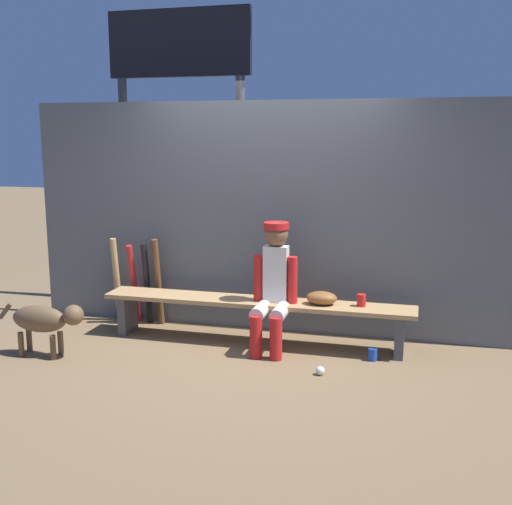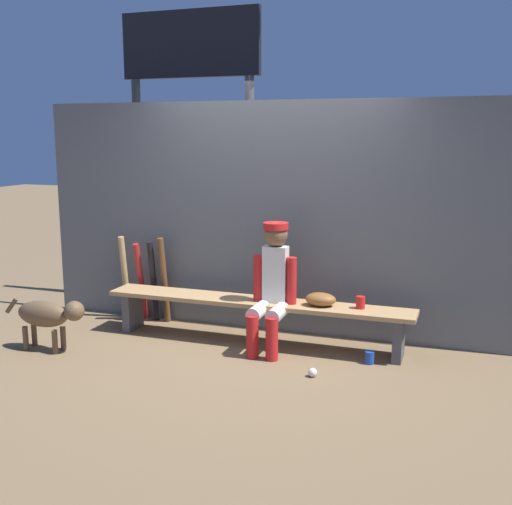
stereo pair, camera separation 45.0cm
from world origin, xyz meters
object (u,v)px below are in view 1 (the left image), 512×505
Objects in this scene: dugout_bench at (256,308)px; bat_wood_dark at (158,282)px; baseball_glove at (322,298)px; bat_aluminum_black at (147,283)px; cup_on_bench at (361,300)px; scoreboard at (185,91)px; dog at (45,320)px; player_seated at (273,283)px; bat_aluminum_red at (134,284)px; cup_on_ground at (372,354)px; baseball at (320,371)px; bat_wood_tan at (117,280)px.

dugout_bench is 3.25× the size of bat_wood_dark.
bat_wood_dark reaches higher than baseball_glove.
bat_aluminum_black is (-0.13, 0.01, -0.02)m from bat_wood_dark.
cup_on_bench is at bearing 1.82° from dugout_bench.
dugout_bench is at bearing -178.18° from cup_on_bench.
scoreboard is 2.90m from dog.
baseball_glove is 1.76m from bat_wood_dark.
bat_aluminum_red is at bearing 165.42° from player_seated.
cup_on_bench is at bearing 9.88° from player_seated.
cup_on_bench is at bearing 17.51° from dog.
dugout_bench is 3.48× the size of dog.
bat_wood_dark reaches higher than dugout_bench.
scoreboard reaches higher than bat_aluminum_black.
bat_aluminum_black is 1.22m from dog.
bat_aluminum_black is 7.83× the size of cup_on_ground.
bat_aluminum_red reaches higher than dugout_bench.
bat_aluminum_black reaches higher than dog.
baseball_glove is 0.08× the size of scoreboard.
scoreboard reaches higher than bat_aluminum_red.
scoreboard is (0.02, 0.82, 1.95)m from bat_wood_dark.
bat_wood_dark is at bearing -4.39° from bat_aluminum_black.
cup_on_ground is (2.49, -0.49, -0.37)m from bat_aluminum_red.
baseball_glove is 0.33× the size of bat_aluminum_black.
baseball is at bearing -130.74° from cup_on_ground.
baseball_glove reaches higher than baseball.
baseball is (2.10, -0.94, -0.38)m from bat_aluminum_red.
bat_wood_tan is at bearing 84.32° from dog.
bat_aluminum_red is 2.33m from baseball.
bat_aluminum_red is at bearing -6.12° from bat_wood_tan.
dog is (-1.71, -0.81, -0.00)m from dugout_bench.
bat_wood_tan is 1.15m from dog.
dog is (-1.90, -0.71, -0.29)m from player_seated.
bat_wood_dark is at bearing -91.44° from scoreboard.
bat_aluminum_black is at bearing 167.95° from cup_on_ground.
bat_wood_dark is at bearing 0.04° from bat_aluminum_red.
bat_wood_dark is (-1.12, 0.31, 0.11)m from dugout_bench.
cup_on_ground is at bearing -5.00° from player_seated.
player_seated is 1.51m from bat_aluminum_black.
bat_wood_dark is at bearing 162.53° from player_seated.
dugout_bench is 0.98m from cup_on_bench.
cup_on_bench is (2.09, -0.28, 0.02)m from bat_wood_dark.
player_seated is at bearing -170.12° from cup_on_bench.
bat_wood_dark is 2.31m from cup_on_ground.
baseball is at bearing -45.44° from player_seated.
bat_wood_tan is (-1.59, 0.33, 0.10)m from dugout_bench.
dog is (-0.32, -1.12, -0.08)m from bat_aluminum_red.
dugout_bench is 10.49× the size of baseball_glove.
bat_aluminum_red is (-0.27, -0.00, -0.03)m from bat_wood_dark.
bat_wood_tan is at bearing 169.23° from cup_on_ground.
bat_aluminum_black is 7.83× the size of cup_on_bench.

